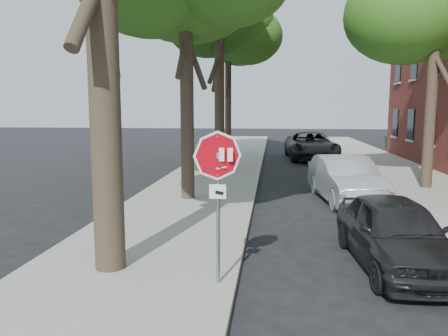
% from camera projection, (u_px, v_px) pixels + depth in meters
% --- Properties ---
extents(ground, '(120.00, 120.00, 0.00)m').
position_uv_depth(ground, '(259.00, 291.00, 7.42)').
color(ground, black).
rests_on(ground, ground).
extents(sidewalk_left, '(4.00, 55.00, 0.12)m').
position_uv_depth(sidewalk_left, '(212.00, 176.00, 19.50)').
color(sidewalk_left, gray).
rests_on(sidewalk_left, ground).
extents(sidewalk_right, '(4.00, 55.00, 0.12)m').
position_uv_depth(sidewalk_right, '(409.00, 180.00, 18.56)').
color(sidewalk_right, gray).
rests_on(sidewalk_right, ground).
extents(curb_left, '(0.12, 55.00, 0.13)m').
position_uv_depth(curb_left, '(258.00, 177.00, 19.28)').
color(curb_left, '#9E9384').
rests_on(curb_left, ground).
extents(curb_right, '(0.12, 55.00, 0.13)m').
position_uv_depth(curb_right, '(360.00, 179.00, 18.79)').
color(curb_right, '#9E9384').
rests_on(curb_right, ground).
extents(stop_sign, '(0.76, 0.34, 2.61)m').
position_uv_depth(stop_sign, '(218.00, 178.00, 7.21)').
color(stop_sign, gray).
rests_on(stop_sign, sidewalk_left).
extents(tree_mid_b, '(5.88, 5.46, 10.36)m').
position_uv_depth(tree_mid_b, '(219.00, 3.00, 20.51)').
color(tree_mid_b, black).
rests_on(tree_mid_b, sidewalk_left).
extents(tree_far, '(5.29, 4.91, 9.33)m').
position_uv_depth(tree_far, '(228.00, 42.00, 27.52)').
color(tree_far, black).
rests_on(tree_far, sidewalk_left).
extents(car_a, '(1.94, 4.17, 1.38)m').
position_uv_depth(car_a, '(395.00, 232.00, 8.52)').
color(car_a, black).
rests_on(car_a, ground).
extents(car_b, '(2.17, 4.75, 1.51)m').
position_uv_depth(car_b, '(345.00, 179.00, 14.44)').
color(car_b, '#A8A9B0').
rests_on(car_b, ground).
extents(car_d, '(3.13, 6.17, 1.67)m').
position_uv_depth(car_d, '(311.00, 146.00, 26.53)').
color(car_d, black).
rests_on(car_d, ground).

